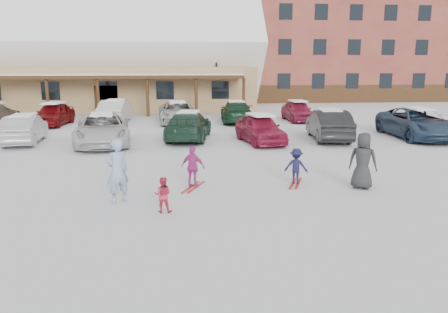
{
  "coord_description": "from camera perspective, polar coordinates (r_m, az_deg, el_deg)",
  "views": [
    {
      "loc": [
        -0.9,
        -12.16,
        3.78
      ],
      "look_at": [
        0.3,
        1.0,
        1.0
      ],
      "focal_mm": 35.0,
      "sensor_mm": 36.0,
      "label": 1
    }
  ],
  "objects": [
    {
      "name": "parked_car_8",
      "position": [
        29.82,
        -21.37,
        5.17
      ],
      "size": [
        2.02,
        4.31,
        1.43
      ],
      "primitive_type": "imported",
      "rotation": [
        0.0,
        0.0,
        -0.08
      ],
      "color": "maroon",
      "rests_on": "ground"
    },
    {
      "name": "parked_car_12",
      "position": [
        30.44,
        9.59,
        5.89
      ],
      "size": [
        1.69,
        4.08,
        1.38
      ],
      "primitive_type": "imported",
      "rotation": [
        0.0,
        0.0,
        0.01
      ],
      "color": "#992043",
      "rests_on": "ground"
    },
    {
      "name": "toddler_red",
      "position": [
        11.49,
        -8.0,
        -4.96
      ],
      "size": [
        0.5,
        0.42,
        0.95
      ],
      "primitive_type": "imported",
      "rotation": [
        0.0,
        0.0,
        3.01
      ],
      "color": "#C42B45",
      "rests_on": "ground"
    },
    {
      "name": "parked_car_3",
      "position": [
        22.57,
        -4.65,
        4.04
      ],
      "size": [
        2.72,
        5.17,
        1.43
      ],
      "primitive_type": "imported",
      "rotation": [
        0.0,
        0.0,
        2.99
      ],
      "color": "#1D3B2B",
      "rests_on": "ground"
    },
    {
      "name": "parked_car_4",
      "position": [
        21.58,
        4.74,
        3.64
      ],
      "size": [
        2.33,
        4.33,
        1.4
      ],
      "primitive_type": "imported",
      "rotation": [
        0.0,
        0.0,
        0.17
      ],
      "color": "#9C1B3C",
      "rests_on": "ground"
    },
    {
      "name": "skis_child_magenta",
      "position": [
        13.78,
        -4.03,
        -4.01
      ],
      "size": [
        0.73,
        1.37,
        0.03
      ],
      "primitive_type": "cube",
      "rotation": [
        0.0,
        0.0,
        2.74
      ],
      "color": "maroon",
      "rests_on": "ground"
    },
    {
      "name": "skis_child_navy",
      "position": [
        14.36,
        9.33,
        -3.48
      ],
      "size": [
        0.69,
        1.38,
        0.03
      ],
      "primitive_type": "cube",
      "rotation": [
        0.0,
        0.0,
        2.77
      ],
      "color": "maroon",
      "rests_on": "ground"
    },
    {
      "name": "alpine_hotel",
      "position": [
        52.62,
        12.12,
        16.92
      ],
      "size": [
        31.48,
        14.01,
        21.48
      ],
      "color": "maroon",
      "rests_on": "ground"
    },
    {
      "name": "parked_car_9",
      "position": [
        30.13,
        -13.96,
        5.77
      ],
      "size": [
        1.84,
        4.65,
        1.51
      ],
      "primitive_type": "imported",
      "rotation": [
        0.0,
        0.0,
        3.09
      ],
      "color": "silver",
      "rests_on": "ground"
    },
    {
      "name": "parked_car_11",
      "position": [
        29.26,
        1.62,
        5.85
      ],
      "size": [
        2.23,
        4.96,
        1.41
      ],
      "primitive_type": "imported",
      "rotation": [
        0.0,
        0.0,
        3.09
      ],
      "color": "#14331E",
      "rests_on": "ground"
    },
    {
      "name": "child_magenta",
      "position": [
        13.62,
        -4.07,
        -1.39
      ],
      "size": [
        0.84,
        0.6,
        1.32
      ],
      "primitive_type": "imported",
      "rotation": [
        0.0,
        0.0,
        2.74
      ],
      "color": "#B63086",
      "rests_on": "ground"
    },
    {
      "name": "parked_car_5",
      "position": [
        23.02,
        13.51,
        4.04
      ],
      "size": [
        2.16,
        4.83,
        1.54
      ],
      "primitive_type": "imported",
      "rotation": [
        0.0,
        0.0,
        3.02
      ],
      "color": "black",
      "rests_on": "ground"
    },
    {
      "name": "day_lodge",
      "position": [
        40.93,
        -16.97,
        11.61
      ],
      "size": [
        29.12,
        12.5,
        10.38
      ],
      "color": "tan",
      "rests_on": "ground"
    },
    {
      "name": "ground",
      "position": [
        12.76,
        -0.94,
        -5.35
      ],
      "size": [
        160.0,
        160.0,
        0.0
      ],
      "primitive_type": "plane",
      "color": "silver",
      "rests_on": "ground"
    },
    {
      "name": "child_navy",
      "position": [
        14.22,
        9.4,
        -1.28
      ],
      "size": [
        0.86,
        0.68,
        1.16
      ],
      "primitive_type": "imported",
      "rotation": [
        0.0,
        0.0,
        2.77
      ],
      "color": "#161539",
      "rests_on": "ground"
    },
    {
      "name": "parked_car_1",
      "position": [
        23.5,
        -24.63,
        3.26
      ],
      "size": [
        1.96,
        4.36,
        1.39
      ],
      "primitive_type": "imported",
      "rotation": [
        0.0,
        0.0,
        3.26
      ],
      "color": "#AAA9AE",
      "rests_on": "ground"
    },
    {
      "name": "lamp_post",
      "position": [
        37.02,
        -0.99,
        11.94
      ],
      "size": [
        0.5,
        0.25,
        6.82
      ],
      "color": "black",
      "rests_on": "ground"
    },
    {
      "name": "parked_car_6",
      "position": [
        25.08,
        23.97,
        3.99
      ],
      "size": [
        2.75,
        5.68,
        1.56
      ],
      "primitive_type": "imported",
      "rotation": [
        0.0,
        0.0,
        -0.03
      ],
      "color": "navy",
      "rests_on": "ground"
    },
    {
      "name": "conifer_4",
      "position": [
        67.88,
        26.48,
        13.01
      ],
      "size": [
        5.06,
        5.06,
        11.73
      ],
      "color": "black",
      "rests_on": "ground"
    },
    {
      "name": "adult_skier",
      "position": [
        12.41,
        -13.78,
        -1.86
      ],
      "size": [
        0.79,
        0.72,
        1.81
      ],
      "primitive_type": "imported",
      "rotation": [
        0.0,
        0.0,
        3.72
      ],
      "color": "#8DA1C9",
      "rests_on": "ground"
    },
    {
      "name": "parked_car_10",
      "position": [
        29.02,
        -6.1,
        5.75
      ],
      "size": [
        2.74,
        5.28,
        1.42
      ],
      "primitive_type": "imported",
      "rotation": [
        0.0,
        0.0,
        0.08
      ],
      "color": "silver",
      "rests_on": "ground"
    },
    {
      "name": "bystander_dark",
      "position": [
        14.11,
        17.69,
        -0.53
      ],
      "size": [
        1.03,
        0.92,
        1.77
      ],
      "primitive_type": "imported",
      "rotation": [
        0.0,
        0.0,
        2.61
      ],
      "color": "#28292B",
      "rests_on": "ground"
    },
    {
      "name": "parked_car_2",
      "position": [
        21.78,
        -15.6,
        3.44
      ],
      "size": [
        3.25,
        5.69,
        1.49
      ],
      "primitive_type": "imported",
      "rotation": [
        0.0,
        0.0,
        0.15
      ],
      "color": "silver",
      "rests_on": "ground"
    },
    {
      "name": "conifer_3",
      "position": [
        56.6,
        1.86,
        13.23
      ],
      "size": [
        3.96,
        3.96,
        9.18
      ],
      "color": "black",
      "rests_on": "ground"
    }
  ]
}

